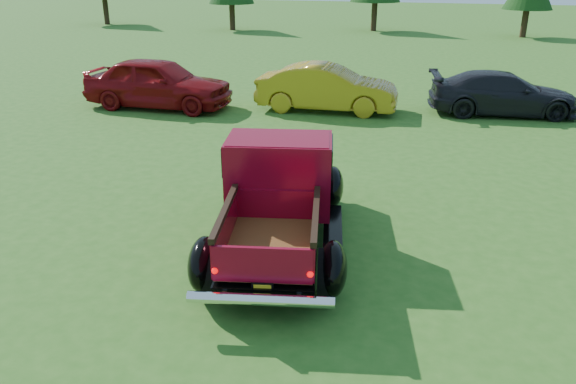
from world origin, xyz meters
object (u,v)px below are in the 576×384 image
object	(u,v)px
pickup_truck	(280,191)
show_car_grey	(503,93)
show_car_yellow	(327,88)
show_car_red	(158,83)

from	to	relation	value
pickup_truck	show_car_grey	xyz separation A→B (m)	(3.98, 9.38, -0.18)
pickup_truck	show_car_yellow	xyz separation A→B (m)	(-1.02, 8.39, -0.11)
show_car_red	show_car_grey	distance (m)	10.19
show_car_grey	show_car_yellow	bearing A→B (deg)	92.88
pickup_truck	show_car_grey	distance (m)	10.19
show_car_yellow	show_car_grey	world-z (taller)	show_car_yellow
pickup_truck	show_car_grey	world-z (taller)	pickup_truck
show_car_yellow	show_car_red	bearing A→B (deg)	98.61
show_car_yellow	show_car_grey	size ratio (longest dim) A/B	0.98
pickup_truck	show_car_yellow	size ratio (longest dim) A/B	1.15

